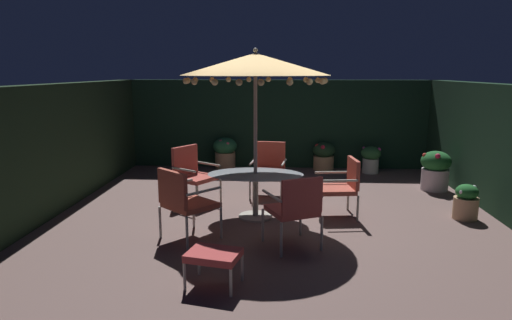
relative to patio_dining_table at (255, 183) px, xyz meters
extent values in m
cube|color=brown|center=(0.30, 0.05, -0.57)|extent=(7.53, 7.99, 0.02)
cube|color=#152E20|center=(0.30, 3.89, 0.47)|extent=(7.53, 0.30, 2.07)
cube|color=#1E321E|center=(-3.32, 0.05, 0.47)|extent=(0.30, 7.99, 2.07)
cylinder|color=#B8B6A5|center=(0.00, 0.00, -0.55)|extent=(0.53, 0.53, 0.03)
cylinder|color=#B8B6A5|center=(0.00, 0.00, -0.22)|extent=(0.09, 0.09, 0.68)
ellipsoid|color=#9CA5AF|center=(0.00, 0.00, 0.13)|extent=(1.49, 0.97, 0.03)
cylinder|color=#B4B4AD|center=(0.00, 0.00, 0.60)|extent=(0.06, 0.06, 2.32)
cone|color=tan|center=(0.00, 0.00, 1.80)|extent=(2.23, 2.23, 0.32)
sphere|color=#B4B4AD|center=(0.00, 0.00, 2.01)|extent=(0.07, 0.07, 0.07)
sphere|color=#F9DB8C|center=(1.03, 0.01, 1.56)|extent=(0.09, 0.09, 0.09)
sphere|color=#F9DB8C|center=(0.96, 0.38, 1.56)|extent=(0.09, 0.09, 0.09)
sphere|color=#F9DB8C|center=(0.78, 0.67, 1.56)|extent=(0.09, 0.09, 0.09)
sphere|color=#F9DB8C|center=(0.53, 0.88, 1.56)|extent=(0.09, 0.09, 0.09)
sphere|color=#F9DB8C|center=(0.16, 1.02, 1.56)|extent=(0.09, 0.09, 0.09)
sphere|color=#F9DB8C|center=(-0.18, 1.01, 1.56)|extent=(0.09, 0.09, 0.09)
sphere|color=#F9DB8C|center=(-0.51, 0.89, 1.56)|extent=(0.09, 0.09, 0.09)
sphere|color=#F9DB8C|center=(-0.76, 0.69, 1.56)|extent=(0.09, 0.09, 0.09)
sphere|color=#F9DB8C|center=(-0.97, 0.34, 1.56)|extent=(0.09, 0.09, 0.09)
sphere|color=#F9DB8C|center=(-1.03, 0.03, 1.56)|extent=(0.09, 0.09, 0.09)
sphere|color=#F9DB8C|center=(-0.98, -0.30, 1.56)|extent=(0.09, 0.09, 0.09)
sphere|color=#F9DB8C|center=(-0.79, -0.66, 1.56)|extent=(0.09, 0.09, 0.09)
sphere|color=#F9DB8C|center=(-0.47, -0.91, 1.56)|extent=(0.09, 0.09, 0.09)
sphere|color=#F9DB8C|center=(-0.14, -1.02, 1.56)|extent=(0.09, 0.09, 0.09)
sphere|color=#F9DB8C|center=(0.13, -1.02, 1.56)|extent=(0.09, 0.09, 0.09)
sphere|color=#F9DB8C|center=(0.50, -0.90, 1.56)|extent=(0.09, 0.09, 0.09)
sphere|color=#F9DB8C|center=(0.76, -0.69, 1.56)|extent=(0.09, 0.09, 0.09)
sphere|color=#F9DB8C|center=(0.96, -0.37, 1.56)|extent=(0.09, 0.09, 0.09)
cylinder|color=#B3B5A6|center=(-0.66, 0.78, -0.35)|extent=(0.04, 0.04, 0.42)
cylinder|color=#B3B5A6|center=(-0.99, 0.28, -0.35)|extent=(0.04, 0.04, 0.42)
cylinder|color=#B3B5A6|center=(-1.14, 1.09, -0.35)|extent=(0.04, 0.04, 0.42)
cylinder|color=#B3B5A6|center=(-1.46, 0.59, -0.35)|extent=(0.04, 0.04, 0.42)
cube|color=#C35248|center=(-1.06, 0.69, -0.11)|extent=(0.78, 0.79, 0.07)
cube|color=#C35248|center=(-1.29, 0.83, 0.17)|extent=(0.36, 0.51, 0.50)
cylinder|color=#B3B5A6|center=(-0.90, 0.94, 0.09)|extent=(0.47, 0.32, 0.04)
cylinder|color=#B3B5A6|center=(-1.22, 0.43, 0.09)|extent=(0.47, 0.32, 0.04)
cylinder|color=#B6B7AD|center=(-0.88, -0.53, -0.34)|extent=(0.04, 0.04, 0.44)
cylinder|color=#B6B7AD|center=(-0.41, -0.94, -0.34)|extent=(0.04, 0.04, 0.44)
cylinder|color=#B6B7AD|center=(-1.26, -0.96, -0.34)|extent=(0.04, 0.04, 0.44)
cylinder|color=#B6B7AD|center=(-0.79, -1.37, -0.34)|extent=(0.04, 0.04, 0.44)
cube|color=#B2533F|center=(-0.84, -0.95, -0.08)|extent=(0.82, 0.82, 0.07)
cube|color=#B2533F|center=(-1.02, -1.15, 0.19)|extent=(0.48, 0.44, 0.48)
cylinder|color=#B6B7AD|center=(-1.07, -0.74, 0.16)|extent=(0.39, 0.44, 0.04)
cylinder|color=#B6B7AD|center=(-0.60, -1.15, 0.16)|extent=(0.39, 0.44, 0.04)
cylinder|color=#BBB7AC|center=(0.16, -1.00, -0.34)|extent=(0.04, 0.04, 0.45)
cylinder|color=#BBB7AC|center=(0.68, -0.75, -0.34)|extent=(0.04, 0.04, 0.45)
cylinder|color=#BBB7AC|center=(0.41, -1.53, -0.34)|extent=(0.04, 0.04, 0.45)
cylinder|color=#BBB7AC|center=(0.93, -1.28, -0.34)|extent=(0.04, 0.04, 0.45)
cube|color=#BF504A|center=(0.55, -1.14, -0.08)|extent=(0.75, 0.76, 0.07)
cube|color=#BF504A|center=(0.67, -1.39, 0.18)|extent=(0.52, 0.29, 0.45)
cylinder|color=#BBB7AC|center=(0.29, -1.26, 0.15)|extent=(0.27, 0.52, 0.04)
cylinder|color=#BBB7AC|center=(0.80, -1.02, 0.15)|extent=(0.27, 0.52, 0.04)
cylinder|color=#B3B5A5|center=(1.00, -0.17, -0.36)|extent=(0.04, 0.04, 0.40)
cylinder|color=#B3B5A5|center=(0.93, 0.40, -0.36)|extent=(0.04, 0.04, 0.40)
cylinder|color=#B3B5A5|center=(1.57, -0.10, -0.36)|extent=(0.04, 0.04, 0.40)
cylinder|color=#B3B5A5|center=(1.51, 0.47, -0.36)|extent=(0.04, 0.04, 0.40)
cube|color=#B85343|center=(1.25, 0.15, -0.13)|extent=(0.63, 0.62, 0.07)
cube|color=#B85343|center=(1.53, 0.18, 0.14)|extent=(0.12, 0.55, 0.45)
cylinder|color=#B3B5A5|center=(1.29, -0.14, 0.08)|extent=(0.55, 0.10, 0.04)
cylinder|color=#B3B5A5|center=(1.22, 0.43, 0.08)|extent=(0.55, 0.10, 0.04)
cylinder|color=#B7B5AD|center=(0.40, 0.93, -0.36)|extent=(0.04, 0.04, 0.41)
cylinder|color=#B7B5AD|center=(-0.16, 1.00, -0.36)|extent=(0.04, 0.04, 0.41)
cylinder|color=#B7B5AD|center=(0.48, 1.51, -0.36)|extent=(0.04, 0.04, 0.41)
cylinder|color=#B7B5AD|center=(-0.09, 1.58, -0.36)|extent=(0.04, 0.04, 0.41)
cube|color=#BF5242|center=(0.16, 1.25, -0.12)|extent=(0.62, 0.64, 0.07)
cube|color=#BF5242|center=(0.19, 1.53, 0.16)|extent=(0.55, 0.13, 0.49)
cylinder|color=#B7B5AD|center=(0.44, 1.22, 0.08)|extent=(0.11, 0.56, 0.04)
cylinder|color=#B7B5AD|center=(-0.13, 1.29, 0.08)|extent=(0.11, 0.56, 0.04)
cylinder|color=#B3AEA6|center=(-0.51, -2.07, -0.41)|extent=(0.03, 0.03, 0.31)
cylinder|color=#B3AEA6|center=(-0.01, -2.19, -0.41)|extent=(0.03, 0.03, 0.31)
cylinder|color=#B3AEA6|center=(-0.59, -2.44, -0.41)|extent=(0.03, 0.03, 0.31)
cylinder|color=#B3AEA6|center=(-0.09, -2.55, -0.41)|extent=(0.03, 0.03, 0.31)
cube|color=#BB4343|center=(-0.30, -2.31, -0.22)|extent=(0.62, 0.52, 0.08)
cylinder|color=silver|center=(3.36, 1.87, -0.36)|extent=(0.51, 0.51, 0.41)
ellipsoid|color=#20602B|center=(3.36, 1.87, 0.00)|extent=(0.56, 0.56, 0.39)
sphere|color=#CC1F46|center=(3.55, 1.91, 0.11)|extent=(0.07, 0.07, 0.07)
sphere|color=red|center=(3.36, 2.04, 0.08)|extent=(0.07, 0.07, 0.07)
sphere|color=red|center=(3.15, 1.89, 0.11)|extent=(0.09, 0.09, 0.09)
sphere|color=#C92145|center=(3.32, 1.67, 0.14)|extent=(0.10, 0.10, 0.10)
cylinder|color=tan|center=(1.37, 3.56, -0.40)|extent=(0.47, 0.47, 0.33)
ellipsoid|color=#214326|center=(1.37, 3.56, -0.09)|extent=(0.51, 0.51, 0.36)
sphere|color=red|center=(1.50, 3.54, 0.00)|extent=(0.11, 0.11, 0.11)
sphere|color=#DE313D|center=(1.40, 3.74, -0.02)|extent=(0.10, 0.10, 0.10)
sphere|color=red|center=(1.21, 3.51, 0.00)|extent=(0.11, 0.11, 0.11)
sphere|color=red|center=(1.33, 3.34, 0.01)|extent=(0.10, 0.10, 0.10)
cylinder|color=tan|center=(-0.94, 3.52, -0.37)|extent=(0.48, 0.48, 0.39)
ellipsoid|color=#266E41|center=(-0.94, 3.52, -0.02)|extent=(0.55, 0.55, 0.39)
sphere|color=#DF5474|center=(-0.76, 3.56, 0.06)|extent=(0.07, 0.07, 0.07)
sphere|color=#E5457B|center=(-0.84, 3.61, 0.09)|extent=(0.07, 0.07, 0.07)
sphere|color=#E64B66|center=(-1.02, 3.66, 0.02)|extent=(0.07, 0.07, 0.07)
sphere|color=#EC4266|center=(-1.07, 3.53, -0.02)|extent=(0.10, 0.10, 0.10)
sphere|color=#E6536A|center=(-1.01, 3.39, 0.10)|extent=(0.10, 0.10, 0.10)
sphere|color=#DB4D67|center=(-0.85, 3.31, 0.07)|extent=(0.07, 0.07, 0.07)
cylinder|color=silver|center=(2.40, 3.28, -0.40)|extent=(0.36, 0.36, 0.33)
ellipsoid|color=#296131|center=(2.40, 3.28, -0.11)|extent=(0.44, 0.44, 0.31)
sphere|color=#AC3283|center=(2.57, 3.24, -0.01)|extent=(0.08, 0.08, 0.08)
sphere|color=#BE4488|center=(2.47, 3.42, -0.04)|extent=(0.08, 0.08, 0.08)
sphere|color=#A84383|center=(2.25, 3.36, 0.00)|extent=(0.06, 0.06, 0.06)
sphere|color=#B13680|center=(2.29, 3.24, -0.10)|extent=(0.10, 0.10, 0.10)
sphere|color=#B64072|center=(2.47, 3.16, -0.07)|extent=(0.06, 0.06, 0.06)
cylinder|color=tan|center=(3.27, 0.12, -0.39)|extent=(0.37, 0.37, 0.34)
ellipsoid|color=#21652B|center=(3.27, 0.12, -0.13)|extent=(0.34, 0.34, 0.24)
sphere|color=silver|center=(3.37, 0.12, -0.06)|extent=(0.08, 0.08, 0.08)
sphere|color=silver|center=(3.31, 0.20, -0.08)|extent=(0.08, 0.08, 0.08)
sphere|color=silver|center=(3.21, 0.19, -0.11)|extent=(0.10, 0.10, 0.10)
sphere|color=silver|center=(3.17, 0.05, -0.12)|extent=(0.10, 0.10, 0.10)
sphere|color=silver|center=(3.28, 0.00, -0.10)|extent=(0.06, 0.06, 0.06)
camera|label=1|loc=(0.42, -6.73, 1.70)|focal=31.31mm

